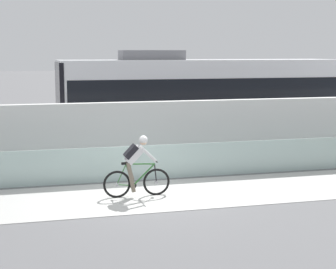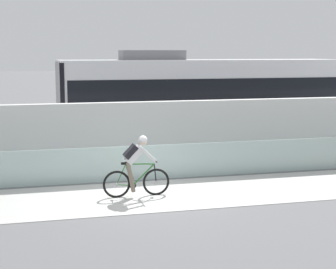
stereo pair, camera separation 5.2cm
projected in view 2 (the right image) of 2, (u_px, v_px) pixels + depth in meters
The scene contains 8 objects.
ground_plane at pixel (145, 196), 14.62m from camera, with size 200.00×200.00×0.00m, color slate.
bike_path_deck at pixel (145, 196), 14.62m from camera, with size 32.00×3.20×0.01m, color beige.
glass_parapet at pixel (131, 163), 16.31m from camera, with size 32.00×0.05×1.03m, color #ADC6C1.
concrete_barrier_wall at pixel (121, 135), 17.95m from camera, with size 32.00×0.36×2.15m, color silver.
tram_rail_near at pixel (110, 155), 20.48m from camera, with size 32.00×0.08×0.01m, color #595654.
tram_rail_far at pixel (104, 148), 21.86m from camera, with size 32.00×0.08×0.01m, color #595654.
tram at pixel (201, 100), 21.83m from camera, with size 11.06×2.54×3.81m.
cyclist_on_bike at pixel (136, 167), 14.44m from camera, with size 1.77×0.58×1.61m.
Camera 2 is at (-3.00, -13.91, 3.75)m, focal length 59.54 mm.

